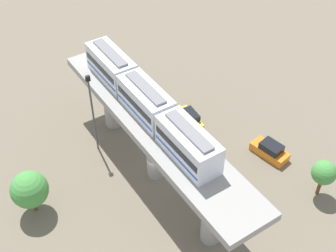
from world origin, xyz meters
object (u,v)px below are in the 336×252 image
object	(u,v)px
tree_near_viaduct	(324,173)
tree_mid_lot	(29,190)
parked_car_yellow	(189,119)
train	(146,101)
parked_car_orange	(270,151)
signal_post	(93,111)

from	to	relation	value
tree_near_viaduct	tree_mid_lot	xyz separation A→B (m)	(24.58, -13.73, -0.05)
parked_car_yellow	tree_near_viaduct	distance (m)	16.63
train	parked_car_orange	world-z (taller)	train
parked_car_yellow	signal_post	size ratio (longest dim) A/B	0.44
tree_near_viaduct	parked_car_yellow	bearing A→B (deg)	-72.93
parked_car_orange	tree_near_viaduct	distance (m)	7.05
tree_mid_lot	tree_near_viaduct	bearing A→B (deg)	150.82
train	signal_post	world-z (taller)	train
train	tree_near_viaduct	xyz separation A→B (m)	(-12.21, 12.73, -5.77)
parked_car_yellow	tree_near_viaduct	size ratio (longest dim) A/B	1.00
parked_car_orange	signal_post	world-z (taller)	signal_post
parked_car_orange	tree_near_viaduct	xyz separation A→B (m)	(-0.41, 6.64, 2.35)
parked_car_orange	tree_mid_lot	world-z (taller)	tree_mid_lot
train	parked_car_yellow	distance (m)	11.37
parked_car_orange	parked_car_yellow	bearing A→B (deg)	-74.51
parked_car_orange	tree_mid_lot	distance (m)	25.29
parked_car_orange	tree_mid_lot	xyz separation A→B (m)	(24.17, -7.09, 2.29)
parked_car_yellow	tree_mid_lot	size ratio (longest dim) A/B	0.90
train	signal_post	bearing A→B (deg)	-57.27
tree_mid_lot	train	bearing A→B (deg)	175.39
parked_car_yellow	signal_post	xyz separation A→B (m)	(10.78, -2.29, 4.74)
parked_car_orange	signal_post	size ratio (longest dim) A/B	0.45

